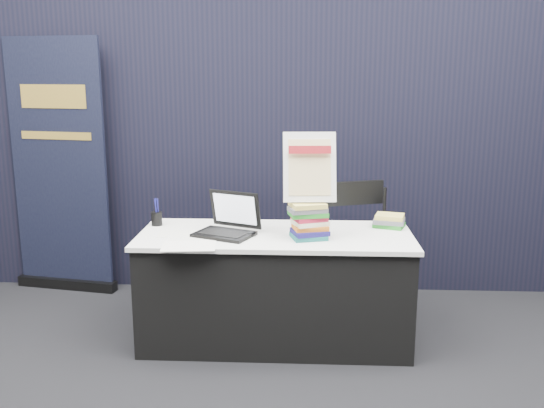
{
  "coord_description": "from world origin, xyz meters",
  "views": [
    {
      "loc": [
        0.17,
        -3.3,
        1.81
      ],
      "look_at": [
        -0.02,
        0.55,
        0.95
      ],
      "focal_mm": 40.0,
      "sensor_mm": 36.0,
      "label": 1
    }
  ],
  "objects_px": {
    "laptop": "(225,225)",
    "stacking_chair": "(356,247)",
    "book_stack_short": "(388,221)",
    "book_stack_tall": "(309,221)",
    "pullup_banner": "(60,181)",
    "info_sign": "(310,168)",
    "display_table": "(275,287)"
  },
  "relations": [
    {
      "from": "book_stack_tall",
      "to": "pullup_banner",
      "type": "distance_m",
      "value": 2.26
    },
    {
      "from": "book_stack_tall",
      "to": "stacking_chair",
      "type": "relative_size",
      "value": 0.25
    },
    {
      "from": "book_stack_short",
      "to": "info_sign",
      "type": "distance_m",
      "value": 0.74
    },
    {
      "from": "book_stack_tall",
      "to": "pullup_banner",
      "type": "bearing_deg",
      "value": 153.15
    },
    {
      "from": "display_table",
      "to": "book_stack_tall",
      "type": "bearing_deg",
      "value": -25.4
    },
    {
      "from": "display_table",
      "to": "book_stack_tall",
      "type": "xyz_separation_m",
      "value": [
        0.22,
        -0.1,
        0.49
      ]
    },
    {
      "from": "display_table",
      "to": "laptop",
      "type": "height_order",
      "value": "laptop"
    },
    {
      "from": "display_table",
      "to": "book_stack_short",
      "type": "height_order",
      "value": "book_stack_short"
    },
    {
      "from": "book_stack_tall",
      "to": "display_table",
      "type": "bearing_deg",
      "value": 154.6
    },
    {
      "from": "laptop",
      "to": "stacking_chair",
      "type": "xyz_separation_m",
      "value": [
        0.89,
        0.36,
        -0.25
      ]
    },
    {
      "from": "book_stack_short",
      "to": "stacking_chair",
      "type": "xyz_separation_m",
      "value": [
        -0.21,
        0.12,
        -0.23
      ]
    },
    {
      "from": "book_stack_tall",
      "to": "stacking_chair",
      "type": "xyz_separation_m",
      "value": [
        0.34,
        0.44,
        -0.3
      ]
    },
    {
      "from": "pullup_banner",
      "to": "laptop",
      "type": "bearing_deg",
      "value": -22.73
    },
    {
      "from": "stacking_chair",
      "to": "book_stack_tall",
      "type": "bearing_deg",
      "value": -145.76
    },
    {
      "from": "pullup_banner",
      "to": "stacking_chair",
      "type": "xyz_separation_m",
      "value": [
        2.36,
        -0.59,
        -0.35
      ]
    },
    {
      "from": "stacking_chair",
      "to": "laptop",
      "type": "bearing_deg",
      "value": -175.69
    },
    {
      "from": "book_stack_tall",
      "to": "info_sign",
      "type": "bearing_deg",
      "value": 90.0
    },
    {
      "from": "display_table",
      "to": "stacking_chair",
      "type": "bearing_deg",
      "value": 30.73
    },
    {
      "from": "book_stack_tall",
      "to": "book_stack_short",
      "type": "relative_size",
      "value": 1.06
    },
    {
      "from": "laptop",
      "to": "info_sign",
      "type": "xyz_separation_m",
      "value": [
        0.55,
        -0.05,
        0.39
      ]
    },
    {
      "from": "laptop",
      "to": "book_stack_tall",
      "type": "relative_size",
      "value": 1.7
    },
    {
      "from": "book_stack_short",
      "to": "book_stack_tall",
      "type": "bearing_deg",
      "value": -150.21
    },
    {
      "from": "book_stack_short",
      "to": "pullup_banner",
      "type": "bearing_deg",
      "value": 164.58
    },
    {
      "from": "display_table",
      "to": "laptop",
      "type": "bearing_deg",
      "value": -175.2
    },
    {
      "from": "book_stack_short",
      "to": "stacking_chair",
      "type": "distance_m",
      "value": 0.33
    },
    {
      "from": "laptop",
      "to": "pullup_banner",
      "type": "height_order",
      "value": "pullup_banner"
    },
    {
      "from": "laptop",
      "to": "book_stack_short",
      "type": "bearing_deg",
      "value": 35.19
    },
    {
      "from": "display_table",
      "to": "book_stack_short",
      "type": "bearing_deg",
      "value": 15.32
    },
    {
      "from": "book_stack_short",
      "to": "info_sign",
      "type": "bearing_deg",
      "value": -152.68
    },
    {
      "from": "display_table",
      "to": "info_sign",
      "type": "height_order",
      "value": "info_sign"
    },
    {
      "from": "pullup_banner",
      "to": "stacking_chair",
      "type": "relative_size",
      "value": 2.04
    },
    {
      "from": "info_sign",
      "to": "stacking_chair",
      "type": "bearing_deg",
      "value": 45.97
    }
  ]
}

